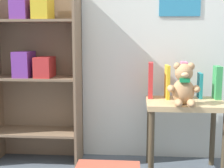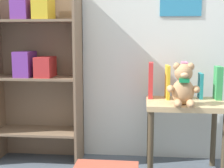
% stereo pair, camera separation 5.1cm
% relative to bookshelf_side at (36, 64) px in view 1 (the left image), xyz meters
% --- Properties ---
extents(wall_back, '(4.80, 0.07, 2.50)m').
position_rel_bookshelf_side_xyz_m(wall_back, '(0.98, 0.16, 0.48)').
color(wall_back, silver).
rests_on(wall_back, ground_plane).
extents(bookshelf_side, '(0.68, 0.29, 1.34)m').
position_rel_bookshelf_side_xyz_m(bookshelf_side, '(0.00, 0.00, 0.00)').
color(bookshelf_side, '#7F664C').
rests_on(bookshelf_side, ground_plane).
extents(display_table, '(0.54, 0.39, 0.53)m').
position_rel_bookshelf_side_xyz_m(display_table, '(1.12, -0.17, -0.34)').
color(display_table, tan).
rests_on(display_table, ground_plane).
extents(teddy_bear, '(0.21, 0.20, 0.28)m').
position_rel_bookshelf_side_xyz_m(teddy_bear, '(1.09, -0.29, -0.11)').
color(teddy_bear, tan).
rests_on(teddy_bear, display_table).
extents(book_standing_red, '(0.04, 0.13, 0.26)m').
position_rel_bookshelf_side_xyz_m(book_standing_red, '(0.88, -0.06, -0.11)').
color(book_standing_red, red).
rests_on(book_standing_red, display_table).
extents(book_standing_yellow, '(0.03, 0.15, 0.24)m').
position_rel_bookshelf_side_xyz_m(book_standing_yellow, '(1.00, -0.07, -0.12)').
color(book_standing_yellow, gold).
rests_on(book_standing_yellow, display_table).
extents(book_standing_pink, '(0.05, 0.13, 0.27)m').
position_rel_bookshelf_side_xyz_m(book_standing_pink, '(1.12, -0.05, -0.11)').
color(book_standing_pink, '#D17093').
rests_on(book_standing_pink, display_table).
extents(book_standing_teal, '(0.02, 0.10, 0.19)m').
position_rel_bookshelf_side_xyz_m(book_standing_teal, '(1.24, -0.05, -0.15)').
color(book_standing_teal, teal).
rests_on(book_standing_teal, display_table).
extents(book_standing_green, '(0.05, 0.12, 0.24)m').
position_rel_bookshelf_side_xyz_m(book_standing_green, '(1.36, -0.06, -0.12)').
color(book_standing_green, '#33934C').
rests_on(book_standing_green, display_table).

